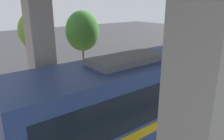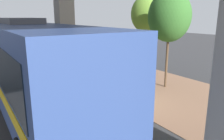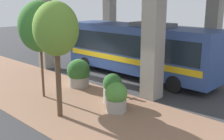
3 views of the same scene
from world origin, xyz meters
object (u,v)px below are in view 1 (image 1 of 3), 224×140
bus (145,92)px  fire_hydrant (66,105)px  street_tree_near (82,31)px  planter_front (27,97)px  planter_back (107,84)px  planter_middle (49,96)px  street_tree_far (35,31)px

bus → fire_hydrant: (-3.80, -1.86, -1.55)m
fire_hydrant → street_tree_near: 5.37m
planter_front → street_tree_near: bearing=105.7°
planter_back → street_tree_near: street_tree_near is taller
planter_front → planter_back: (1.34, 4.42, 0.11)m
planter_front → planter_middle: (0.74, 0.96, 0.06)m
planter_middle → fire_hydrant: bearing=23.1°
planter_back → street_tree_near: size_ratio=0.33×
street_tree_far → bus: bearing=12.9°
planter_middle → street_tree_far: bearing=169.4°
planter_front → street_tree_near: 5.46m
planter_middle → street_tree_far: size_ratio=0.30×
planter_back → street_tree_far: size_ratio=0.33×
bus → planter_front: (-5.62, -3.28, -1.31)m
planter_front → street_tree_far: size_ratio=0.28×
fire_hydrant → street_tree_near: bearing=136.2°
fire_hydrant → planter_middle: size_ratio=0.62×
fire_hydrant → planter_back: bearing=98.9°
fire_hydrant → street_tree_near: street_tree_near is taller
planter_front → fire_hydrant: bearing=38.1°
planter_front → bus: bearing=30.3°
planter_middle → street_tree_near: 4.94m
fire_hydrant → planter_middle: bearing=-156.9°
bus → planter_middle: size_ratio=7.35×
bus → street_tree_far: street_tree_far is taller
planter_back → bus: bearing=-15.0°
bus → fire_hydrant: bus is taller
fire_hydrant → planter_back: 3.06m
street_tree_far → street_tree_near: bearing=71.4°
bus → planter_middle: (-4.88, -2.32, -1.25)m
planter_middle → street_tree_near: size_ratio=0.30×
planter_front → street_tree_far: 4.15m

